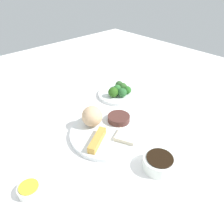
% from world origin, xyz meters
% --- Properties ---
extents(tabletop, '(2.20, 2.20, 0.02)m').
position_xyz_m(tabletop, '(0.00, 0.00, 0.01)').
color(tabletop, white).
rests_on(tabletop, ground).
extents(main_plate, '(0.28, 0.28, 0.02)m').
position_xyz_m(main_plate, '(-0.00, 0.01, 0.03)').
color(main_plate, white).
rests_on(main_plate, tabletop).
extents(rice_scoop, '(0.08, 0.08, 0.08)m').
position_xyz_m(rice_scoop, '(0.02, -0.06, 0.08)').
color(rice_scoop, '#D2AC83').
rests_on(rice_scoop, main_plate).
extents(spring_roll, '(0.11, 0.08, 0.02)m').
position_xyz_m(spring_roll, '(0.07, 0.03, 0.05)').
color(spring_roll, gold).
rests_on(spring_roll, main_plate).
extents(crab_rangoon_wonton, '(0.09, 0.09, 0.01)m').
position_xyz_m(crab_rangoon_wonton, '(-0.02, 0.08, 0.04)').
color(crab_rangoon_wonton, beige).
rests_on(crab_rangoon_wonton, main_plate).
extents(stir_fry_heap, '(0.09, 0.09, 0.02)m').
position_xyz_m(stir_fry_heap, '(-0.07, -0.01, 0.05)').
color(stir_fry_heap, '#4E2B25').
rests_on(stir_fry_heap, main_plate).
extents(broccoli_plate, '(0.20, 0.20, 0.01)m').
position_xyz_m(broccoli_plate, '(-0.23, -0.16, 0.03)').
color(broccoli_plate, white).
rests_on(broccoli_plate, tabletop).
extents(broccoli_floret_0, '(0.04, 0.04, 0.04)m').
position_xyz_m(broccoli_floret_0, '(-0.23, -0.17, 0.05)').
color(broccoli_floret_0, '#2F6F2F').
rests_on(broccoli_floret_0, broccoli_plate).
extents(broccoli_floret_1, '(0.04, 0.04, 0.04)m').
position_xyz_m(broccoli_floret_1, '(-0.26, -0.17, 0.05)').
color(broccoli_floret_1, '#316027').
rests_on(broccoli_floret_1, broccoli_plate).
extents(broccoli_floret_2, '(0.04, 0.04, 0.04)m').
position_xyz_m(broccoli_floret_2, '(-0.22, -0.13, 0.06)').
color(broccoli_floret_2, '#29612E').
rests_on(broccoli_floret_2, broccoli_plate).
extents(broccoli_floret_4, '(0.05, 0.05, 0.05)m').
position_xyz_m(broccoli_floret_4, '(-0.19, -0.16, 0.06)').
color(broccoli_floret_4, '#2B5D1A').
rests_on(broccoli_floret_4, broccoli_plate).
extents(broccoli_floret_5, '(0.04, 0.04, 0.04)m').
position_xyz_m(broccoli_floret_5, '(-0.26, -0.13, 0.05)').
color(broccoli_floret_5, '#276521').
rests_on(broccoli_floret_5, broccoli_plate).
extents(broccoli_floret_6, '(0.04, 0.04, 0.04)m').
position_xyz_m(broccoli_floret_6, '(-0.26, -0.20, 0.05)').
color(broccoli_floret_6, '#30562A').
rests_on(broccoli_floret_6, broccoli_plate).
extents(soy_sauce_bowl, '(0.10, 0.10, 0.04)m').
position_xyz_m(soy_sauce_bowl, '(-0.01, 0.23, 0.04)').
color(soy_sauce_bowl, white).
rests_on(soy_sauce_bowl, tabletop).
extents(soy_sauce_bowl_liquid, '(0.08, 0.08, 0.00)m').
position_xyz_m(soy_sauce_bowl_liquid, '(-0.01, 0.23, 0.06)').
color(soy_sauce_bowl_liquid, black).
rests_on(soy_sauce_bowl_liquid, soy_sauce_bowl).
extents(sauce_ramekin_hot_mustard, '(0.06, 0.06, 0.02)m').
position_xyz_m(sauce_ramekin_hot_mustard, '(0.32, 0.05, 0.03)').
color(sauce_ramekin_hot_mustard, white).
rests_on(sauce_ramekin_hot_mustard, tabletop).
extents(sauce_ramekin_hot_mustard_liquid, '(0.05, 0.05, 0.00)m').
position_xyz_m(sauce_ramekin_hot_mustard_liquid, '(0.32, 0.05, 0.05)').
color(sauce_ramekin_hot_mustard_liquid, yellow).
rests_on(sauce_ramekin_hot_mustard_liquid, sauce_ramekin_hot_mustard).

